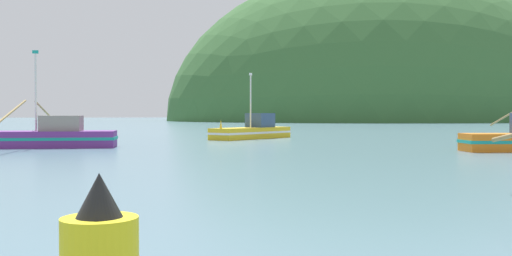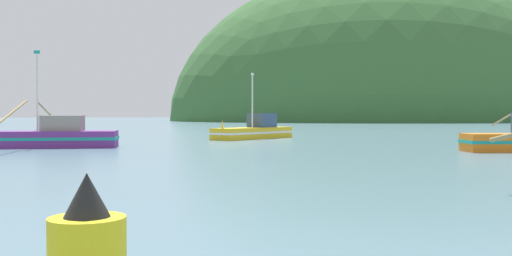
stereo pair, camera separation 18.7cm
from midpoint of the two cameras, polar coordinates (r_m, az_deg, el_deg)
hill_far_right at (r=277.94m, az=17.06°, el=0.95°), size 147.64×118.11×41.74m
hill_mid_right at (r=177.10m, az=11.54°, el=0.73°), size 123.06×98.45×87.58m
fishing_boat_purple at (r=38.06m, az=-20.91°, el=-0.83°), size 10.30×16.22×5.92m
fishing_boat_yellow at (r=48.23m, az=-0.42°, el=-0.26°), size 7.87×7.16×5.40m
channel_buoy at (r=6.94m, az=-15.76°, el=-11.18°), size 0.87×0.87×1.42m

